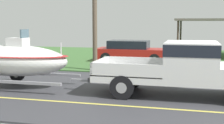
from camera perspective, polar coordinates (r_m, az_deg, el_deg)
ground at (r=19.34m, az=17.84°, el=-0.55°), size 36.00×22.00×0.11m
pickup_truck_towing at (r=10.80m, az=14.14°, el=-0.77°), size 5.93×2.13×1.87m
boat_on_trailer at (r=12.75m, az=-17.76°, el=0.34°), size 5.87×2.24×2.26m
parked_sedan_near at (r=19.61m, az=3.57°, el=1.90°), size 4.43×1.85×1.38m
carport_awning at (r=23.46m, az=20.00°, el=7.19°), size 6.68×5.34×2.77m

